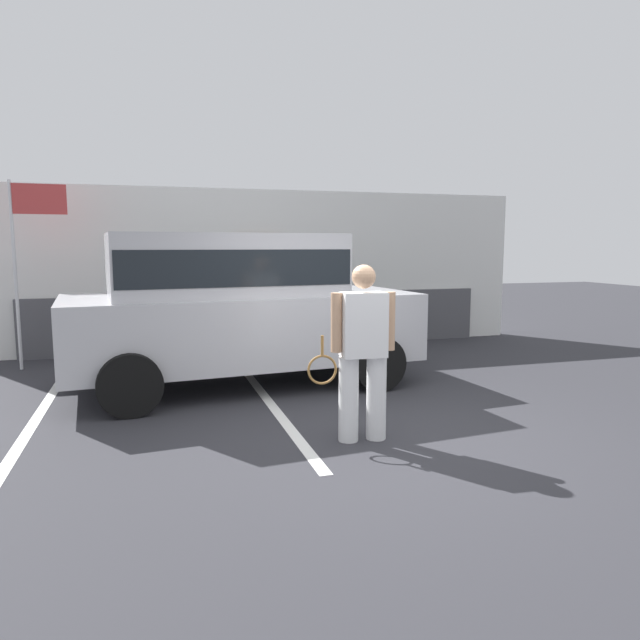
{
  "coord_description": "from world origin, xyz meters",
  "views": [
    {
      "loc": [
        -2.1,
        -5.06,
        1.9
      ],
      "look_at": [
        -0.23,
        1.2,
        1.05
      ],
      "focal_mm": 32.28,
      "sensor_mm": 36.0,
      "label": 1
    }
  ],
  "objects_px": {
    "tennis_player_man": "(362,351)",
    "flag_pole": "(27,239)",
    "potted_plant_by_porch": "(385,329)",
    "parked_suv": "(235,302)"
  },
  "relations": [
    {
      "from": "parked_suv",
      "to": "potted_plant_by_porch",
      "type": "distance_m",
      "value": 3.52
    },
    {
      "from": "tennis_player_man",
      "to": "potted_plant_by_porch",
      "type": "relative_size",
      "value": 2.35
    },
    {
      "from": "parked_suv",
      "to": "flag_pole",
      "type": "distance_m",
      "value": 3.57
    },
    {
      "from": "potted_plant_by_porch",
      "to": "flag_pole",
      "type": "xyz_separation_m",
      "value": [
        -5.77,
        0.19,
        1.59
      ]
    },
    {
      "from": "parked_suv",
      "to": "tennis_player_man",
      "type": "relative_size",
      "value": 2.77
    },
    {
      "from": "parked_suv",
      "to": "tennis_player_man",
      "type": "xyz_separation_m",
      "value": [
        0.85,
        -2.55,
        -0.26
      ]
    },
    {
      "from": "flag_pole",
      "to": "potted_plant_by_porch",
      "type": "bearing_deg",
      "value": -1.88
    },
    {
      "from": "tennis_player_man",
      "to": "flag_pole",
      "type": "relative_size",
      "value": 0.6
    },
    {
      "from": "tennis_player_man",
      "to": "flag_pole",
      "type": "height_order",
      "value": "flag_pole"
    },
    {
      "from": "parked_suv",
      "to": "flag_pole",
      "type": "height_order",
      "value": "flag_pole"
    }
  ]
}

